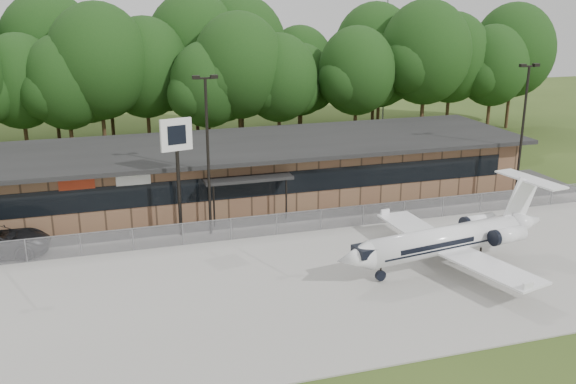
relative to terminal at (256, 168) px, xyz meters
name	(u,v)px	position (x,y,z in m)	size (l,w,h in m)	color
ground	(395,352)	(0.00, -23.94, -2.18)	(160.00, 160.00, 0.00)	#324719
apron	(330,277)	(0.00, -15.94, -2.14)	(64.00, 18.00, 0.08)	#9E9B93
parking_lot	(273,212)	(0.00, -4.44, -2.15)	(50.00, 9.00, 0.06)	#383835
terminal	(256,168)	(0.00, 0.00, 0.00)	(41.00, 11.65, 4.30)	brown
fence	(292,223)	(0.00, -8.94, -1.40)	(46.00, 0.04, 1.52)	gray
treeline	(210,72)	(0.00, 18.06, 5.32)	(72.00, 12.00, 15.00)	black
radio_mast	(387,16)	(22.00, 24.06, 10.32)	(0.20, 0.20, 25.00)	gray
light_pole_mid	(208,144)	(-5.00, -7.44, 3.80)	(1.55, 0.30, 10.23)	black
light_pole_right	(523,123)	(18.00, -7.44, 3.80)	(1.55, 0.30, 10.23)	black
business_jet	(451,240)	(6.94, -16.65, -0.49)	(13.99, 12.52, 4.71)	white
pole_sign	(177,147)	(-6.86, -7.14, 3.67)	(2.00, 0.68, 7.64)	black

